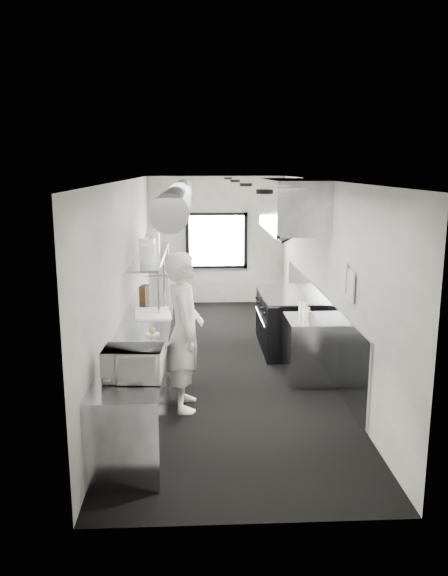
{
  "coord_description": "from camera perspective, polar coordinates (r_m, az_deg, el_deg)",
  "views": [
    {
      "loc": [
        -0.43,
        -8.21,
        3.0
      ],
      "look_at": [
        -0.04,
        -0.2,
        1.25
      ],
      "focal_mm": 34.75,
      "sensor_mm": 36.0,
      "label": 1
    }
  ],
  "objects": [
    {
      "name": "notice_sheet_b",
      "position": [
        7.08,
        12.85,
        0.21
      ],
      "size": [
        0.02,
        0.28,
        0.38
      ],
      "primitive_type": "cube",
      "color": "silver",
      "rests_on": "wall_right"
    },
    {
      "name": "bottle_station",
      "position": [
        8.09,
        8.67,
        -6.18
      ],
      "size": [
        0.65,
        0.8,
        0.9
      ],
      "primitive_type": "cube",
      "color": "#9497A1",
      "rests_on": "floor"
    },
    {
      "name": "prep_counter",
      "position": [
        8.16,
        -7.75,
        -6.0
      ],
      "size": [
        0.7,
        6.0,
        0.9
      ],
      "primitive_type": "cube",
      "color": "#9497A1",
      "rests_on": "floor"
    },
    {
      "name": "plate_stack_b",
      "position": [
        8.93,
        -7.87,
        4.04
      ],
      "size": [
        0.3,
        0.3,
        0.32
      ],
      "primitive_type": "cylinder",
      "rotation": [
        0.0,
        0.0,
        0.26
      ],
      "color": "white",
      "rests_on": "pass_shelf"
    },
    {
      "name": "squeeze_bottle_b",
      "position": [
        7.82,
        8.34,
        -2.73
      ],
      "size": [
        0.07,
        0.07,
        0.17
      ],
      "primitive_type": "cylinder",
      "rotation": [
        0.0,
        0.0,
        0.37
      ],
      "color": "white",
      "rests_on": "bottle_station"
    },
    {
      "name": "line_cook",
      "position": [
        6.94,
        -4.08,
        -4.46
      ],
      "size": [
        0.52,
        0.75,
        2.0
      ],
      "primitive_type": "imported",
      "rotation": [
        0.0,
        0.0,
        1.62
      ],
      "color": "white",
      "rests_on": "floor"
    },
    {
      "name": "small_plate",
      "position": [
        7.18,
        -7.31,
        -4.71
      ],
      "size": [
        0.19,
        0.19,
        0.02
      ],
      "primitive_type": "cylinder",
      "rotation": [
        0.0,
        0.0,
        -0.0
      ],
      "color": "white",
      "rests_on": "prep_counter"
    },
    {
      "name": "plate_stack_c",
      "position": [
        9.45,
        -7.32,
        4.56
      ],
      "size": [
        0.3,
        0.3,
        0.34
      ],
      "primitive_type": "cylinder",
      "rotation": [
        0.0,
        0.0,
        -0.3
      ],
      "color": "white",
      "rests_on": "pass_shelf"
    },
    {
      "name": "exhaust_hood",
      "position": [
        9.07,
        6.99,
        8.39
      ],
      "size": [
        0.81,
        2.2,
        0.88
      ],
      "color": "#9497A1",
      "rests_on": "ceiling"
    },
    {
      "name": "deli_tub_b",
      "position": [
        6.43,
        -10.67,
        -6.43
      ],
      "size": [
        0.17,
        0.17,
        0.11
      ],
      "primitive_type": "cylinder",
      "rotation": [
        0.0,
        0.0,
        0.11
      ],
      "color": "#A7B4A6",
      "rests_on": "prep_counter"
    },
    {
      "name": "plate_stack_a",
      "position": [
        8.53,
        -7.85,
        3.52
      ],
      "size": [
        0.31,
        0.31,
        0.28
      ],
      "primitive_type": "cylinder",
      "rotation": [
        0.0,
        0.0,
        0.38
      ],
      "color": "white",
      "rests_on": "pass_shelf"
    },
    {
      "name": "pass_shelf",
      "position": [
        9.36,
        -7.43,
        3.23
      ],
      "size": [
        0.45,
        3.0,
        0.68
      ],
      "color": "#9497A1",
      "rests_on": "prep_counter"
    },
    {
      "name": "far_work_table",
      "position": [
        11.72,
        -6.25,
        -0.31
      ],
      "size": [
        0.7,
        1.2,
        0.9
      ],
      "primitive_type": "cube",
      "color": "#9497A1",
      "rests_on": "floor"
    },
    {
      "name": "wall_front",
      "position": [
        4.53,
        2.89,
        -8.35
      ],
      "size": [
        3.0,
        0.02,
        2.8
      ],
      "primitive_type": "cube",
      "color": "silver",
      "rests_on": "floor"
    },
    {
      "name": "cutting_board",
      "position": [
        8.16,
        -7.3,
        -2.59
      ],
      "size": [
        0.59,
        0.73,
        0.02
      ],
      "primitive_type": "cube",
      "rotation": [
        0.0,
        0.0,
        0.13
      ],
      "color": "white",
      "rests_on": "prep_counter"
    },
    {
      "name": "wall_right",
      "position": [
        8.59,
        10.25,
        1.4
      ],
      "size": [
        0.02,
        8.0,
        2.8
      ],
      "primitive_type": "cube",
      "color": "silver",
      "rests_on": "floor"
    },
    {
      "name": "wall_cladding",
      "position": [
        9.06,
        9.51,
        -3.52
      ],
      "size": [
        0.03,
        5.5,
        1.1
      ],
      "primitive_type": "cube",
      "color": "#9497A1",
      "rests_on": "wall_right"
    },
    {
      "name": "squeeze_bottle_c",
      "position": [
        7.88,
        8.57,
        -2.6
      ],
      "size": [
        0.07,
        0.07,
        0.17
      ],
      "primitive_type": "cylinder",
      "rotation": [
        0.0,
        0.0,
        0.36
      ],
      "color": "white",
      "rests_on": "bottle_station"
    },
    {
      "name": "pastry",
      "position": [
        7.16,
        -7.33,
        -4.32
      ],
      "size": [
        0.09,
        0.09,
        0.09
      ],
      "primitive_type": "sphere",
      "color": "tan",
      "rests_on": "small_plate"
    },
    {
      "name": "notice_sheet_a",
      "position": [
        7.4,
        12.15,
        1.16
      ],
      "size": [
        0.02,
        0.28,
        0.38
      ],
      "primitive_type": "cube",
      "color": "silver",
      "rests_on": "wall_right"
    },
    {
      "name": "ceiling",
      "position": [
        8.23,
        0.22,
        10.94
      ],
      "size": [
        3.0,
        8.0,
        0.01
      ],
      "primitive_type": "cube",
      "color": "silver",
      "rests_on": "wall_back"
    },
    {
      "name": "knife_block",
      "position": [
        8.97,
        -8.17,
        -0.52
      ],
      "size": [
        0.15,
        0.24,
        0.25
      ],
      "primitive_type": "cube",
      "rotation": [
        0.0,
        0.0,
        -0.2
      ],
      "color": "#51371C",
      "rests_on": "prep_counter"
    },
    {
      "name": "squeeze_bottle_e",
      "position": [
        8.17,
        7.85,
        -2.0
      ],
      "size": [
        0.08,
        0.08,
        0.19
      ],
      "primitive_type": "cylinder",
      "rotation": [
        0.0,
        0.0,
        0.26
      ],
      "color": "white",
      "rests_on": "bottle_station"
    },
    {
      "name": "wall_left",
      "position": [
        8.44,
        -10.02,
        1.21
      ],
      "size": [
        0.02,
        8.0,
        2.8
      ],
      "primitive_type": "cube",
      "color": "silver",
      "rests_on": "floor"
    },
    {
      "name": "plate_stack_d",
      "position": [
        9.98,
        -7.29,
        5.01
      ],
      "size": [
        0.27,
        0.27,
        0.35
      ],
      "primitive_type": "cylinder",
      "rotation": [
        0.0,
        0.0,
        -0.24
      ],
      "color": "white",
      "rests_on": "pass_shelf"
    },
    {
      "name": "service_window",
      "position": [
        12.29,
        -0.76,
        4.85
      ],
      "size": [
        1.36,
        0.05,
        1.25
      ],
      "color": "white",
      "rests_on": "wall_back"
    },
    {
      "name": "microwave",
      "position": [
        5.71,
        -9.26,
        -7.63
      ],
      "size": [
        0.57,
        0.45,
        0.33
      ],
      "primitive_type": "imported",
      "rotation": [
        0.0,
        0.0,
        -0.06
      ],
      "color": "white",
      "rests_on": "prep_counter"
    },
    {
      "name": "newspaper",
      "position": [
        6.73,
        -7.23,
        -5.89
      ],
      "size": [
        0.44,
        0.48,
        0.01
      ],
      "primitive_type": "cube",
      "rotation": [
        0.0,
        0.0,
        -0.35
      ],
      "color": "silver",
      "rests_on": "prep_counter"
    },
    {
      "name": "deli_tub_a",
      "position": [
        6.18,
        -10.91,
        -7.23
      ],
      "size": [
        0.2,
        0.2,
        0.11
      ],
      "primitive_type": "cylinder",
      "rotation": [
        0.0,
        0.0,
        -0.4
      ],
      "color": "#A7B4A6",
      "rests_on": "prep_counter"
    },
    {
      "name": "hvac_duct",
      "position": [
        8.63,
        -4.64,
        9.31
      ],
      "size": [
        0.4,
        6.4,
        0.4
      ],
      "primitive_type": "cylinder",
      "rotation": [
        1.57,
        0.0,
        0.0
      ],
      "color": "#92959A",
      "rests_on": "ceiling"
    },
    {
      "name": "wall_back",
      "position": [
        12.33,
        -0.77,
        4.87
      ],
      "size": [
        3.0,
        0.02,
        2.8
      ],
      "primitive_type": "cube",
      "color": "silver",
      "rests_on": "floor"
    },
    {
      "name": "range",
      "position": [
        9.38,
        6.33,
        -3.39
      ],
      "size": [
        0.88,
        1.6,
        0.94
      ],
      "color": "black",
      "rests_on": "floor"
    },
    {
      "name": "squeeze_bottle_a",
      "position": [
        7.6,
        8.68,
        -3.08
      ],
      "size": [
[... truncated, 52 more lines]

